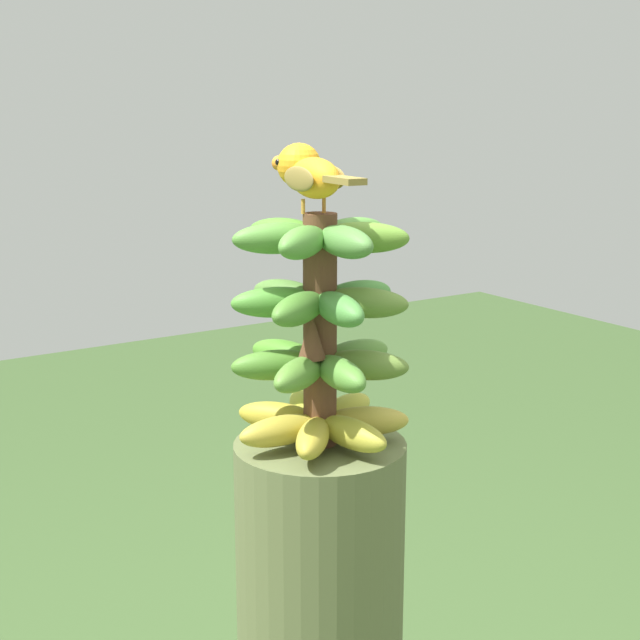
# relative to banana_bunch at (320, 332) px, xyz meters

# --- Properties ---
(banana_bunch) EXTENTS (0.24, 0.24, 0.31)m
(banana_bunch) POSITION_rel_banana_bunch_xyz_m (0.00, 0.00, 0.00)
(banana_bunch) COLOR brown
(banana_bunch) RESTS_ON banana_tree
(perched_bird) EXTENTS (0.21, 0.06, 0.09)m
(perched_bird) POSITION_rel_banana_bunch_xyz_m (-0.02, -0.01, 0.21)
(perched_bird) COLOR #C68933
(perched_bird) RESTS_ON banana_bunch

